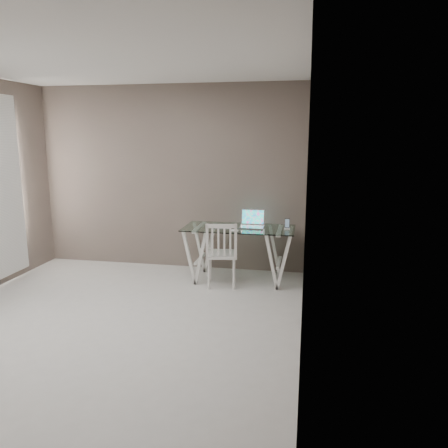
# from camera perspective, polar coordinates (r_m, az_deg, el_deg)

# --- Properties ---
(room) EXTENTS (4.50, 4.52, 2.71)m
(room) POSITION_cam_1_polar(r_m,az_deg,el_deg) (4.50, -16.70, 7.75)
(room) COLOR #BBB9B3
(room) RESTS_ON ground
(desk) EXTENTS (1.50, 0.70, 0.75)m
(desk) POSITION_cam_1_polar(r_m,az_deg,el_deg) (6.00, 1.95, -3.86)
(desk) COLOR silver
(desk) RESTS_ON ground
(chair) EXTENTS (0.46, 0.46, 0.88)m
(chair) POSITION_cam_1_polar(r_m,az_deg,el_deg) (5.70, -0.31, -3.64)
(chair) COLOR silver
(chair) RESTS_ON ground
(laptop) EXTENTS (0.33, 0.28, 0.23)m
(laptop) POSITION_cam_1_polar(r_m,az_deg,el_deg) (5.97, 3.70, 0.16)
(laptop) COLOR silver
(laptop) RESTS_ON desk
(keyboard) EXTENTS (0.27, 0.11, 0.01)m
(keyboard) POSITION_cam_1_polar(r_m,az_deg,el_deg) (5.88, -0.37, -0.51)
(keyboard) COLOR silver
(keyboard) RESTS_ON desk
(mouse) EXTENTS (0.11, 0.07, 0.04)m
(mouse) POSITION_cam_1_polar(r_m,az_deg,el_deg) (5.64, 1.35, -0.87)
(mouse) COLOR white
(mouse) RESTS_ON desk
(phone_dock) EXTENTS (0.08, 0.08, 0.14)m
(phone_dock) POSITION_cam_1_polar(r_m,az_deg,el_deg) (5.87, 8.24, -0.29)
(phone_dock) COLOR white
(phone_dock) RESTS_ON desk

